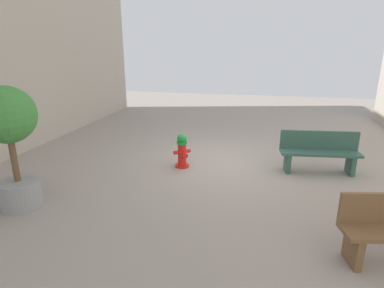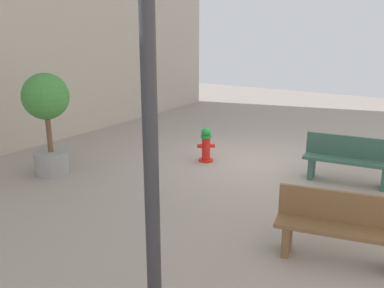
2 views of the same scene
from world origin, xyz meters
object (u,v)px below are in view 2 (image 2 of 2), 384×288
bench_far (340,226)px  street_lamp (149,80)px  bench_near (348,159)px  fire_hydrant (206,145)px  planter_tree (47,112)px

bench_far → street_lamp: size_ratio=0.41×
bench_near → bench_far: 3.21m
fire_hydrant → street_lamp: size_ratio=0.19×
bench_near → planter_tree: 6.34m
planter_tree → street_lamp: street_lamp is taller
planter_tree → street_lamp: 5.88m
bench_near → planter_tree: planter_tree is taller
bench_far → street_lamp: (1.14, 2.61, 2.16)m
bench_far → bench_near: bearing=-78.8°
bench_far → planter_tree: planter_tree is taller
bench_far → fire_hydrant: bearing=-36.1°
fire_hydrant → bench_far: bench_far is taller
fire_hydrant → planter_tree: (2.37, 2.57, 0.97)m
fire_hydrant → planter_tree: bearing=47.3°
bench_near → bench_far: (-0.62, 3.15, -0.00)m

